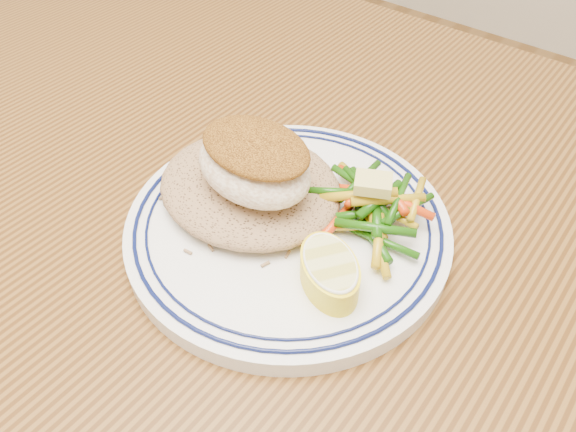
# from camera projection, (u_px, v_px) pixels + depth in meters

# --- Properties ---
(dining_table) EXTENTS (1.50, 0.90, 0.75)m
(dining_table) POSITION_uv_depth(u_px,v_px,m) (232.00, 316.00, 0.51)
(dining_table) COLOR #492A0E
(dining_table) RESTS_ON ground
(plate) EXTENTS (0.26, 0.26, 0.02)m
(plate) POSITION_uv_depth(u_px,v_px,m) (288.00, 225.00, 0.45)
(plate) COLOR white
(plate) RESTS_ON dining_table
(rice_pilaf) EXTENTS (0.15, 0.14, 0.03)m
(rice_pilaf) POSITION_uv_depth(u_px,v_px,m) (250.00, 183.00, 0.45)
(rice_pilaf) COLOR olive
(rice_pilaf) RESTS_ON plate
(fish_fillet) EXTENTS (0.10, 0.08, 0.05)m
(fish_fillet) POSITION_uv_depth(u_px,v_px,m) (254.00, 162.00, 0.42)
(fish_fillet) COLOR white
(fish_fillet) RESTS_ON rice_pilaf
(vegetable_pile) EXTENTS (0.10, 0.10, 0.03)m
(vegetable_pile) POSITION_uv_depth(u_px,v_px,m) (372.00, 206.00, 0.43)
(vegetable_pile) COLOR #184B09
(vegetable_pile) RESTS_ON plate
(butter_pat) EXTENTS (0.03, 0.03, 0.01)m
(butter_pat) POSITION_uv_depth(u_px,v_px,m) (373.00, 183.00, 0.42)
(butter_pat) COLOR #D8CB69
(butter_pat) RESTS_ON vegetable_pile
(lemon_wedge) EXTENTS (0.08, 0.08, 0.02)m
(lemon_wedge) POSITION_uv_depth(u_px,v_px,m) (330.00, 271.00, 0.39)
(lemon_wedge) COLOR yellow
(lemon_wedge) RESTS_ON plate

